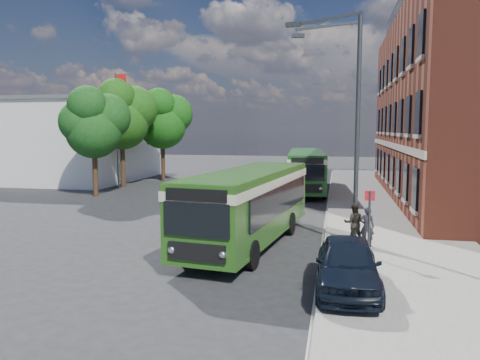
% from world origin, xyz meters
% --- Properties ---
extents(ground, '(120.00, 120.00, 0.00)m').
position_xyz_m(ground, '(0.00, 0.00, 0.00)').
color(ground, '#27272A').
rests_on(ground, ground).
extents(pavement, '(6.00, 48.00, 0.15)m').
position_xyz_m(pavement, '(7.00, 8.00, 0.07)').
color(pavement, gray).
rests_on(pavement, ground).
extents(kerb_line, '(0.12, 48.00, 0.01)m').
position_xyz_m(kerb_line, '(3.95, 8.00, 0.01)').
color(kerb_line, beige).
rests_on(kerb_line, ground).
extents(white_building, '(9.40, 13.40, 7.30)m').
position_xyz_m(white_building, '(-18.00, 18.00, 3.66)').
color(white_building, silver).
rests_on(white_building, ground).
extents(flagpole, '(0.95, 0.10, 9.00)m').
position_xyz_m(flagpole, '(-12.45, 13.00, 4.94)').
color(flagpole, '#373A3C').
rests_on(flagpole, ground).
extents(street_lamp, '(2.96, 2.38, 9.00)m').
position_xyz_m(street_lamp, '(4.84, -2.00, 4.79)').
color(street_lamp, '#373A3C').
rests_on(street_lamp, ground).
extents(bus_stop_sign, '(0.35, 0.08, 2.52)m').
position_xyz_m(bus_stop_sign, '(5.60, -4.20, 1.51)').
color(bus_stop_sign, '#373A3C').
rests_on(bus_stop_sign, ground).
extents(bus_front, '(3.89, 10.47, 3.02)m').
position_xyz_m(bus_front, '(1.00, -2.69, 1.83)').
color(bus_front, '#265718').
rests_on(bus_front, ground).
extents(bus_rear, '(3.46, 12.34, 3.02)m').
position_xyz_m(bus_rear, '(2.17, 14.45, 1.83)').
color(bus_rear, '#1C5A1E').
rests_on(bus_rear, ground).
extents(parked_car, '(1.82, 4.37, 1.48)m').
position_xyz_m(parked_car, '(4.80, -7.84, 0.89)').
color(parked_car, black).
rests_on(parked_car, pavement).
extents(pedestrian_a, '(0.56, 0.37, 1.54)m').
position_xyz_m(pedestrian_a, '(5.63, -2.64, 0.92)').
color(pedestrian_a, black).
rests_on(pedestrian_a, pavement).
extents(pedestrian_b, '(0.83, 0.67, 1.61)m').
position_xyz_m(pedestrian_b, '(5.15, -2.18, 0.95)').
color(pedestrian_b, black).
rests_on(pedestrian_b, pavement).
extents(tree_left, '(4.49, 4.27, 7.58)m').
position_xyz_m(tree_left, '(-11.97, 8.56, 5.14)').
color(tree_left, '#3B2515').
rests_on(tree_left, ground).
extents(tree_mid, '(5.12, 4.87, 8.65)m').
position_xyz_m(tree_mid, '(-12.54, 14.06, 5.87)').
color(tree_mid, '#3B2515').
rests_on(tree_mid, ground).
extents(tree_right, '(4.90, 4.66, 8.27)m').
position_xyz_m(tree_right, '(-10.93, 18.87, 5.61)').
color(tree_right, '#3B2515').
rests_on(tree_right, ground).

